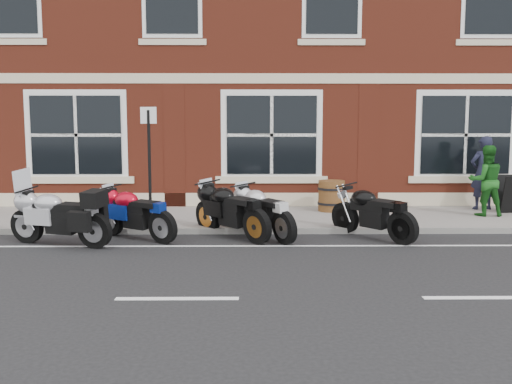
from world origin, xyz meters
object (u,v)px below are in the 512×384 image
a_board_sign (511,194)px  parking_sign (149,156)px  moto_sport_black (231,209)px  moto_sport_red (135,212)px  pedestrian_left (483,173)px  moto_naked_black (372,211)px  moto_sport_silver (263,210)px  barrel_planter (331,196)px  pedestrian_right (486,181)px  moto_touring_silver (58,215)px

a_board_sign → parking_sign: bearing=-175.7°
a_board_sign → moto_sport_black: bearing=-164.9°
moto_sport_red → pedestrian_left: bearing=-34.1°
moto_naked_black → moto_sport_silver: bearing=140.4°
moto_sport_red → barrel_planter: (4.26, 2.80, -0.04)m
moto_sport_silver → parking_sign: size_ratio=0.74×
moto_sport_silver → moto_naked_black: moto_naked_black is taller
barrel_planter → moto_sport_red: bearing=-146.7°
moto_sport_silver → pedestrian_right: (5.23, 1.92, 0.40)m
moto_naked_black → parking_sign: 4.84m
moto_naked_black → parking_sign: parking_sign is taller
moto_touring_silver → pedestrian_left: bearing=-49.8°
moto_sport_silver → pedestrian_right: bearing=-11.9°
moto_touring_silver → pedestrian_right: 9.45m
moto_sport_red → parking_sign: parking_sign is taller
barrel_planter → moto_sport_silver: bearing=-123.1°
moto_sport_red → moto_sport_black: (1.88, 0.14, 0.04)m
barrel_planter → pedestrian_right: bearing=-12.1°
pedestrian_right → moto_naked_black: bearing=36.2°
moto_sport_black → a_board_sign: size_ratio=1.95×
moto_naked_black → pedestrian_left: 4.60m
moto_sport_red → parking_sign: (0.09, 1.21, 1.02)m
moto_touring_silver → barrel_planter: size_ratio=2.76×
moto_naked_black → moto_touring_silver: bearing=148.8°
pedestrian_right → pedestrian_left: bearing=-105.6°
barrel_planter → moto_naked_black: bearing=-81.6°
moto_naked_black → a_board_sign: a_board_sign is taller
moto_touring_silver → pedestrian_right: pedestrian_right is taller
pedestrian_left → a_board_sign: 0.86m
moto_sport_red → moto_naked_black: bearing=-54.6°
moto_sport_black → pedestrian_right: bearing=-22.7°
moto_sport_red → moto_naked_black: (4.67, 0.02, 0.01)m
pedestrian_left → parking_sign: (-7.99, -1.86, 0.52)m
pedestrian_left → pedestrian_right: pedestrian_left is taller
a_board_sign → parking_sign: parking_sign is taller
moto_touring_silver → pedestrian_left: size_ratio=1.14×
moto_touring_silver → parking_sign: parking_sign is taller
moto_touring_silver → barrel_planter: (5.58, 3.36, -0.08)m
moto_sport_red → pedestrian_right: 8.02m
moto_naked_black → barrel_planter: bearing=61.6°
moto_naked_black → barrel_planter: moto_naked_black is taller
moto_sport_black → moto_naked_black: size_ratio=1.00×
moto_touring_silver → pedestrian_right: bearing=-54.8°
moto_sport_black → moto_sport_silver: (0.64, -0.01, -0.03)m
pedestrian_right → a_board_sign: bearing=-147.0°
moto_sport_silver → pedestrian_left: 6.31m
moto_sport_silver → pedestrian_right: pedestrian_right is taller
moto_sport_black → parking_sign: 2.31m
moto_sport_silver → parking_sign: (-2.43, 1.08, 1.02)m
moto_sport_black → parking_sign: size_ratio=0.71×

